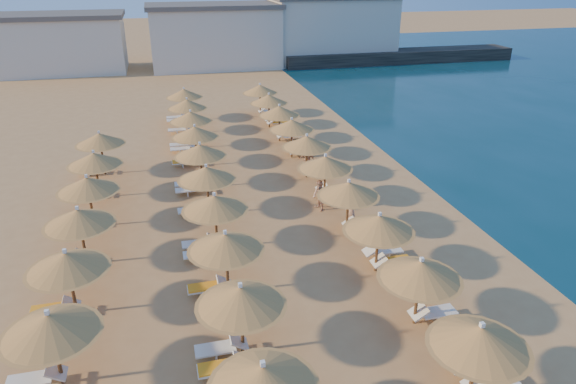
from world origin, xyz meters
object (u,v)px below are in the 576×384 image
object	(u,v)px
parasol_row_east	(336,176)
jetty	(399,56)
beachgoer_b	(319,196)
beachgoer_c	(307,160)
parasol_row_west	(210,188)
beachgoer_a	(351,209)

from	to	relation	value
parasol_row_east	jetty	bearing A→B (deg)	60.81
jetty	beachgoer_b	size ratio (longest dim) A/B	18.59
parasol_row_east	beachgoer_c	xyz separation A→B (m)	(0.23, 5.91, -1.35)
beachgoer_b	beachgoer_c	world-z (taller)	beachgoer_c
parasol_row_west	beachgoer_b	xyz separation A→B (m)	(5.56, 0.80, -1.35)
parasol_row_west	beachgoer_c	distance (m)	8.79
parasol_row_west	beachgoer_c	world-z (taller)	parasol_row_west
beachgoer_a	beachgoer_c	bearing A→B (deg)	163.69
parasol_row_east	beachgoer_b	distance (m)	1.67
beachgoer_c	parasol_row_west	bearing A→B (deg)	-104.35
parasol_row_west	beachgoer_b	size ratio (longest dim) A/B	25.62
parasol_row_east	beachgoer_b	xyz separation A→B (m)	(-0.58, 0.80, -1.35)
jetty	beachgoer_c	world-z (taller)	beachgoer_c
beachgoer_b	beachgoer_a	xyz separation A→B (m)	(0.96, -1.97, 0.07)
jetty	beachgoer_c	xyz separation A→B (m)	(-21.81, -33.54, 0.06)
parasol_row_east	beachgoer_a	bearing A→B (deg)	-71.68
jetty	parasol_row_east	distance (m)	45.21
beachgoer_b	beachgoer_c	bearing A→B (deg)	157.01
parasol_row_east	beachgoer_a	xyz separation A→B (m)	(0.39, -1.17, -1.28)
beachgoer_c	jetty	bearing A→B (deg)	89.73
beachgoer_b	parasol_row_west	bearing A→B (deg)	-95.82
jetty	parasol_row_west	size ratio (longest dim) A/B	0.73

